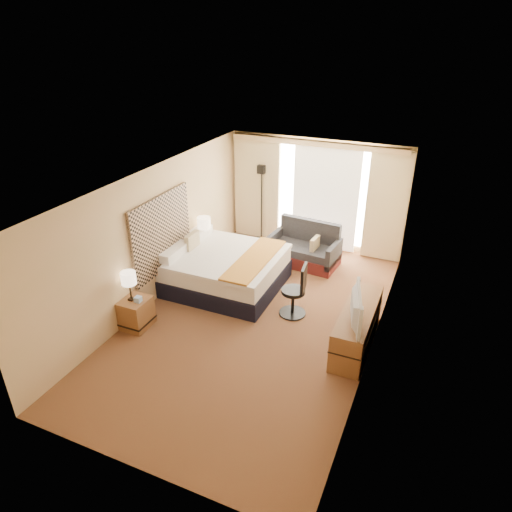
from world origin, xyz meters
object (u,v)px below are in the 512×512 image
at_px(nightstand_left, 136,313).
at_px(media_dresser, 357,327).
at_px(floor_lamp, 262,188).
at_px(desk_chair, 296,293).
at_px(television, 352,307).
at_px(nightstand_right, 205,255).
at_px(bed, 225,269).
at_px(lamp_left, 129,279).
at_px(loveseat, 305,250).
at_px(lamp_right, 204,224).

bearing_deg(nightstand_left, media_dresser, 15.84).
xyz_separation_m(floor_lamp, desk_chair, (1.90, -2.86, -0.89)).
bearing_deg(floor_lamp, television, -50.44).
distance_m(nightstand_right, bed, 1.01).
bearing_deg(bed, lamp_left, -114.01).
bearing_deg(loveseat, nightstand_right, -146.67).
bearing_deg(lamp_right, nightstand_right, -80.44).
relative_size(media_dresser, television, 1.86).
bearing_deg(lamp_left, nightstand_left, 22.72).
height_order(loveseat, floor_lamp, floor_lamp).
bearing_deg(media_dresser, bed, 163.62).
relative_size(loveseat, television, 1.65).
relative_size(bed, loveseat, 1.36).
xyz_separation_m(bed, television, (2.84, -1.27, 0.59)).
xyz_separation_m(loveseat, lamp_right, (-1.98, -1.01, 0.71)).
bearing_deg(nightstand_right, lamp_right, 99.56).
distance_m(nightstand_right, floor_lamp, 2.21).
bearing_deg(nightstand_right, loveseat, 27.85).
xyz_separation_m(nightstand_left, bed, (0.81, 1.90, 0.11)).
bearing_deg(floor_lamp, lamp_left, -98.08).
xyz_separation_m(loveseat, lamp_left, (-2.02, -3.56, 0.66)).
relative_size(floor_lamp, lamp_right, 3.14).
distance_m(nightstand_left, desk_chair, 2.89).
height_order(nightstand_right, media_dresser, media_dresser).
height_order(desk_chair, lamp_left, lamp_left).
relative_size(desk_chair, television, 1.06).
distance_m(loveseat, desk_chair, 2.12).
relative_size(nightstand_left, nightstand_right, 1.00).
relative_size(media_dresser, lamp_right, 2.96).
height_order(nightstand_right, lamp_left, lamp_left).
bearing_deg(loveseat, bed, -119.91).
relative_size(media_dresser, floor_lamp, 0.94).
bearing_deg(loveseat, television, -54.69).
bearing_deg(media_dresser, television, -96.73).
distance_m(bed, floor_lamp, 2.64).
height_order(lamp_left, television, television).
xyz_separation_m(media_dresser, lamp_left, (-3.75, -1.07, 0.62)).
bearing_deg(lamp_right, loveseat, 27.07).
distance_m(desk_chair, lamp_right, 2.75).
height_order(floor_lamp, desk_chair, floor_lamp).
bearing_deg(television, nightstand_left, 84.86).
distance_m(loveseat, floor_lamp, 1.92).
xyz_separation_m(nightstand_right, bed, (0.81, -0.60, 0.11)).
height_order(desk_chair, lamp_right, lamp_right).
bearing_deg(lamp_right, media_dresser, -21.79).
bearing_deg(media_dresser, nightstand_left, -164.16).
bearing_deg(lamp_left, media_dresser, 15.93).
bearing_deg(lamp_right, lamp_left, -90.92).
distance_m(floor_lamp, television, 4.84).
xyz_separation_m(lamp_right, television, (3.66, -1.91, -0.04)).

